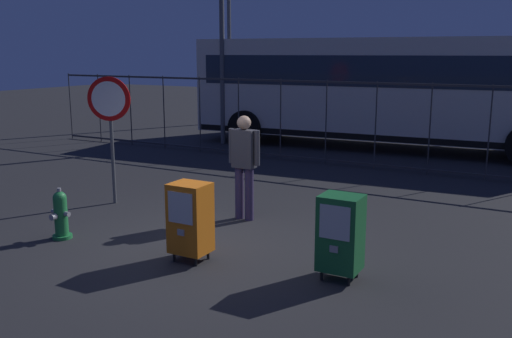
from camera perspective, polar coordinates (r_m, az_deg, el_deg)
ground_plane at (r=7.90m, az=-6.17°, el=-7.76°), size 60.00×60.00×0.00m
fire_hydrant at (r=8.53m, az=-19.24°, el=-4.42°), size 0.33×0.32×0.75m
newspaper_box_primary at (r=6.65m, az=8.59°, el=-6.44°), size 0.48×0.42×1.02m
newspaper_box_secondary at (r=7.20m, az=-6.71°, el=-4.95°), size 0.48×0.42×1.02m
stop_sign at (r=10.02m, az=-14.64°, el=5.49°), size 0.71×0.31×2.23m
pedestrian at (r=8.83m, az=-1.21°, el=0.78°), size 0.55×0.22×1.67m
fence_barrier at (r=13.18m, az=9.56°, el=4.59°), size 18.03×0.04×2.00m
bus_near at (r=15.99m, az=12.93°, el=8.19°), size 10.63×3.29×3.00m
street_light_near_left at (r=21.38m, az=-2.78°, el=16.25°), size 0.32×0.32×7.46m
street_light_far_left at (r=16.39m, az=-3.52°, el=15.89°), size 0.32×0.32×6.52m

